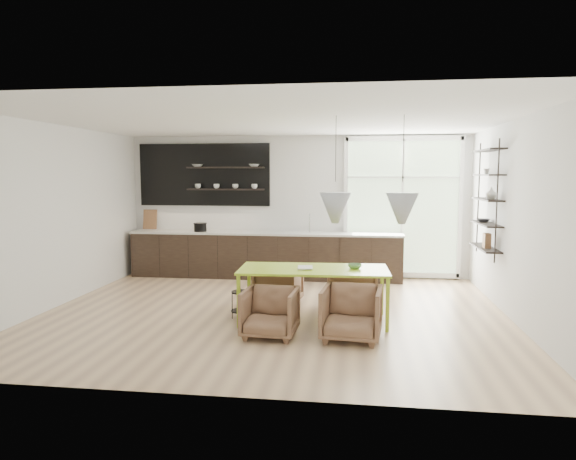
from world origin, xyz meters
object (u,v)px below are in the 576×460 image
object	(u,v)px
armchair_back_left	(279,285)
wire_stool	(242,301)
armchair_front_right	(351,313)
armchair_back_right	(351,288)
armchair_front_left	(270,313)
dining_table	(314,272)

from	to	relation	value
armchair_back_left	wire_stool	xyz separation A→B (m)	(-0.42, -0.86, -0.07)
armchair_front_right	armchair_back_left	bearing A→B (deg)	131.79
armchair_back_right	armchair_front_left	xyz separation A→B (m)	(-1.03, -1.52, -0.01)
armchair_front_right	wire_stool	size ratio (longest dim) A/B	1.89
armchair_back_left	armchair_back_right	xyz separation A→B (m)	(1.17, -0.13, 0.01)
dining_table	armchair_front_left	size ratio (longest dim) A/B	3.07
armchair_back_right	armchair_front_right	distance (m)	1.50
armchair_front_left	wire_stool	size ratio (longest dim) A/B	1.75
armchair_back_left	armchair_back_right	bearing A→B (deg)	-179.71
armchair_back_right	dining_table	bearing A→B (deg)	47.36
dining_table	armchair_front_left	bearing A→B (deg)	-125.09
armchair_back_right	wire_stool	bearing A→B (deg)	17.67
armchair_back_left	armchair_front_right	distance (m)	2.03
dining_table	armchair_back_right	world-z (taller)	dining_table
armchair_back_left	armchair_front_left	bearing A→B (deg)	101.67
armchair_back_left	armchair_front_left	distance (m)	1.66
armchair_front_left	armchair_front_right	size ratio (longest dim) A/B	0.92
armchair_front_right	wire_stool	xyz separation A→B (m)	(-1.61, 0.78, -0.09)
armchair_back_left	armchair_front_right	size ratio (longest dim) A/B	0.94
armchair_back_right	armchair_front_right	world-z (taller)	armchair_front_right
dining_table	armchair_front_left	world-z (taller)	dining_table
armchair_back_left	armchair_back_right	size ratio (longest dim) A/B	0.98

